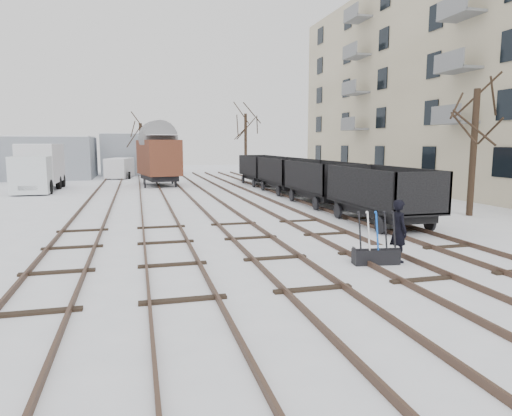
{
  "coord_description": "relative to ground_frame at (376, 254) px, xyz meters",
  "views": [
    {
      "loc": [
        -3.87,
        -12.58,
        3.39
      ],
      "look_at": [
        0.03,
        2.36,
        1.2
      ],
      "focal_mm": 32.0,
      "sensor_mm": 36.0,
      "label": 1
    }
  ],
  "objects": [
    {
      "name": "ground",
      "position": [
        -2.59,
        1.27,
        -0.28
      ],
      "size": [
        120.0,
        120.0,
        0.0
      ],
      "primitive_type": "plane",
      "color": "white",
      "rests_on": "ground"
    },
    {
      "name": "tracks",
      "position": [
        -2.59,
        14.94,
        -0.21
      ],
      "size": [
        13.9,
        52.0,
        0.16
      ],
      "color": "black",
      "rests_on": "ground"
    },
    {
      "name": "apartment_block",
      "position": [
        17.36,
        15.27,
        7.76
      ],
      "size": [
        10.12,
        45.0,
        16.1
      ],
      "color": "beige",
      "rests_on": "ground"
    },
    {
      "name": "shed_left",
      "position": [
        -15.59,
        37.27,
        1.76
      ],
      "size": [
        10.0,
        8.0,
        4.1
      ],
      "color": "gray",
      "rests_on": "ground"
    },
    {
      "name": "shed_right",
      "position": [
        -6.59,
        41.27,
        1.96
      ],
      "size": [
        7.0,
        6.0,
        4.5
      ],
      "color": "gray",
      "rests_on": "ground"
    },
    {
      "name": "ground_frame",
      "position": [
        0.0,
        0.0,
        0.0
      ],
      "size": [
        1.35,
        0.59,
        1.49
      ],
      "rotation": [
        0.0,
        0.0,
        -0.14
      ],
      "color": "black",
      "rests_on": "ground"
    },
    {
      "name": "worker",
      "position": [
        0.75,
        0.1,
        0.62
      ],
      "size": [
        0.45,
        0.67,
        1.81
      ],
      "primitive_type": "imported",
      "rotation": [
        0.0,
        0.0,
        1.59
      ],
      "color": "black",
      "rests_on": "ground"
    },
    {
      "name": "freight_wagon_a",
      "position": [
        3.41,
        5.74,
        0.63
      ],
      "size": [
        2.35,
        5.87,
        2.4
      ],
      "color": "black",
      "rests_on": "ground"
    },
    {
      "name": "freight_wagon_b",
      "position": [
        3.41,
        12.14,
        0.63
      ],
      "size": [
        2.35,
        5.87,
        2.4
      ],
      "color": "black",
      "rests_on": "ground"
    },
    {
      "name": "freight_wagon_c",
      "position": [
        3.41,
        18.54,
        0.63
      ],
      "size": [
        2.35,
        5.87,
        2.4
      ],
      "color": "black",
      "rests_on": "ground"
    },
    {
      "name": "freight_wagon_d",
      "position": [
        3.41,
        24.94,
        0.63
      ],
      "size": [
        2.35,
        5.87,
        2.4
      ],
      "color": "black",
      "rests_on": "ground"
    },
    {
      "name": "box_van_wagon",
      "position": [
        -4.75,
        26.32,
        2.08
      ],
      "size": [
        3.7,
        5.73,
        4.06
      ],
      "rotation": [
        0.0,
        0.0,
        0.18
      ],
      "color": "black",
      "rests_on": "ground"
    },
    {
      "name": "lorry",
      "position": [
        -13.26,
        24.27,
        1.45
      ],
      "size": [
        2.51,
        7.46,
        3.37
      ],
      "rotation": [
        0.0,
        0.0,
        -0.01
      ],
      "color": "black",
      "rests_on": "ground"
    },
    {
      "name": "panel_van",
      "position": [
        -8.11,
        35.6,
        0.74
      ],
      "size": [
        2.82,
        4.77,
        1.97
      ],
      "rotation": [
        0.0,
        0.0,
        -0.21
      ],
      "color": "silver",
      "rests_on": "ground"
    },
    {
      "name": "tree_near",
      "position": [
        8.74,
        6.82,
        2.66
      ],
      "size": [
        0.3,
        0.3,
        5.88
      ],
      "primitive_type": "cylinder",
      "color": "black",
      "rests_on": "ground"
    },
    {
      "name": "tree_far_left",
      "position": [
        -5.99,
        35.08,
        2.39
      ],
      "size": [
        0.3,
        0.3,
        5.35
      ],
      "primitive_type": "cylinder",
      "color": "black",
      "rests_on": "ground"
    },
    {
      "name": "tree_far_right",
      "position": [
        4.39,
        34.47,
        2.92
      ],
      "size": [
        0.3,
        0.3,
        6.4
      ],
      "primitive_type": "cylinder",
      "color": "black",
      "rests_on": "ground"
    }
  ]
}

